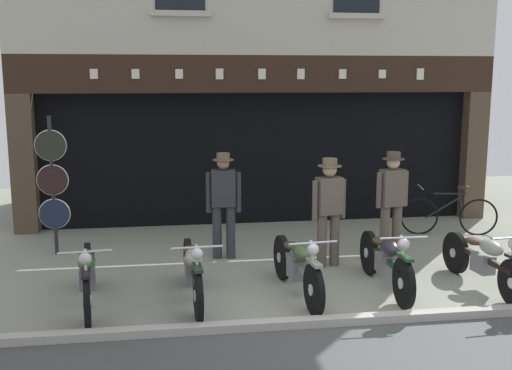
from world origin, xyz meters
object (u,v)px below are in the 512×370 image
object	(u,v)px
motorcycle_center_right	(386,260)
advert_board_near	(356,126)
motorcycle_right	(484,260)
salesman_left	(224,200)
motorcycle_left	(87,275)
shopkeeper_center	(329,206)
advert_board_far	(411,132)
leaning_bicycle	(449,215)
motorcycle_center	(297,265)
tyre_sign_pole	(53,181)
motorcycle_center_left	(193,270)
salesman_right	(392,199)

from	to	relation	value
motorcycle_center_right	advert_board_near	world-z (taller)	advert_board_near
motorcycle_right	salesman_left	xyz separation A→B (m)	(-3.41, 1.99, 0.53)
motorcycle_left	salesman_left	bearing A→B (deg)	-142.05
motorcycle_center_right	motorcycle_left	bearing A→B (deg)	0.95
motorcycle_center_right	motorcycle_right	bearing A→B (deg)	174.00
salesman_left	shopkeeper_center	distance (m)	1.69
advert_board_far	leaning_bicycle	world-z (taller)	advert_board_far
advert_board_near	motorcycle_center	bearing A→B (deg)	-116.40
salesman_left	shopkeeper_center	size ratio (longest dim) A/B	1.02
salesman_left	motorcycle_center	bearing A→B (deg)	118.58
motorcycle_center	leaning_bicycle	bearing A→B (deg)	-146.93
motorcycle_center_right	tyre_sign_pole	distance (m)	5.42
advert_board_far	shopkeeper_center	bearing A→B (deg)	-129.64
shopkeeper_center	tyre_sign_pole	xyz separation A→B (m)	(-4.28, 1.25, 0.29)
motorcycle_center	salesman_left	bearing A→B (deg)	-72.35
salesman_left	advert_board_far	distance (m)	4.83
motorcycle_right	salesman_left	world-z (taller)	salesman_left
advert_board_far	leaning_bicycle	distance (m)	2.08
motorcycle_center_left	shopkeeper_center	bearing A→B (deg)	-152.71
salesman_right	motorcycle_right	bearing A→B (deg)	104.90
motorcycle_left	tyre_sign_pole	size ratio (longest dim) A/B	0.89
motorcycle_center_left	motorcycle_center	world-z (taller)	motorcycle_center_left
motorcycle_center	leaning_bicycle	world-z (taller)	leaning_bicycle
shopkeeper_center	motorcycle_right	bearing A→B (deg)	132.58
advert_board_near	motorcycle_center_right	bearing A→B (deg)	-101.75
motorcycle_center_left	advert_board_near	bearing A→B (deg)	-132.02
motorcycle_center	motorcycle_right	size ratio (longest dim) A/B	1.01
salesman_right	advert_board_near	world-z (taller)	advert_board_near
motorcycle_left	motorcycle_center_right	distance (m)	3.97
motorcycle_center_left	motorcycle_center_right	distance (m)	2.64
tyre_sign_pole	advert_board_far	xyz separation A→B (m)	(6.83, 1.83, 0.54)
motorcycle_center	tyre_sign_pole	distance (m)	4.38
motorcycle_center_right	salesman_left	bearing A→B (deg)	-41.35
motorcycle_right	salesman_right	size ratio (longest dim) A/B	1.16
salesman_left	tyre_sign_pole	world-z (taller)	tyre_sign_pole
motorcycle_center_right	salesman_right	size ratio (longest dim) A/B	1.17
salesman_right	advert_board_near	bearing A→B (deg)	-105.53
motorcycle_center	tyre_sign_pole	xyz separation A→B (m)	(-3.53, 2.47, 0.81)
motorcycle_center	advert_board_far	xyz separation A→B (m)	(3.30, 4.30, 1.35)
advert_board_near	advert_board_far	bearing A→B (deg)	-0.00
salesman_left	shopkeeper_center	xyz separation A→B (m)	(1.56, -0.66, -0.01)
shopkeeper_center	advert_board_far	size ratio (longest dim) A/B	1.70
motorcycle_left	shopkeeper_center	distance (m)	3.72
motorcycle_center_right	salesman_right	distance (m)	1.67
motorcycle_center_right	advert_board_far	size ratio (longest dim) A/B	2.04
motorcycle_right	advert_board_near	xyz separation A→B (m)	(-0.47, 4.41, 1.49)
motorcycle_right	leaning_bicycle	distance (m)	3.01
motorcycle_right	tyre_sign_pole	distance (m)	6.70
shopkeeper_center	advert_board_near	size ratio (longest dim) A/B	1.65
motorcycle_center_left	motorcycle_right	xyz separation A→B (m)	(4.00, -0.09, -0.01)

